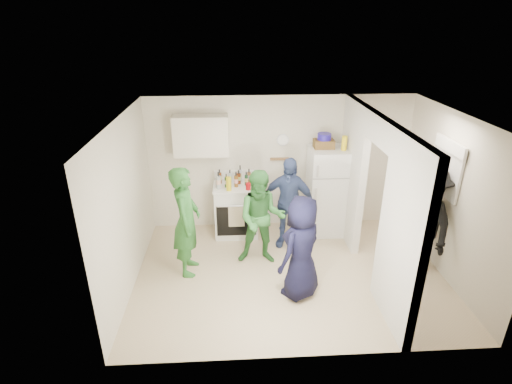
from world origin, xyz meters
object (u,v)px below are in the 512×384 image
(person_navy, at_px, (301,248))
(person_denim, at_px, (288,203))
(wicker_basket, at_px, (324,144))
(person_green_center, at_px, (261,218))
(stove, at_px, (236,209))
(person_green_left, at_px, (186,221))
(fridge, at_px, (326,191))
(blue_bowl, at_px, (324,137))
(yellow_cup_stack_top, at_px, (344,143))
(person_nook, at_px, (425,218))

(person_navy, bearing_deg, person_denim, -134.31)
(wicker_basket, bearing_deg, person_green_center, -139.00)
(person_green_center, distance_m, person_navy, 1.02)
(stove, relative_size, person_green_left, 0.54)
(fridge, xyz_separation_m, person_green_left, (-2.42, -1.16, 0.07))
(blue_bowl, relative_size, yellow_cup_stack_top, 0.96)
(wicker_basket, relative_size, person_green_center, 0.22)
(yellow_cup_stack_top, bearing_deg, wicker_basket, 154.89)
(wicker_basket, xyz_separation_m, person_green_left, (-2.32, -1.21, -0.82))
(wicker_basket, height_order, blue_bowl, blue_bowl)
(person_denim, bearing_deg, wicker_basket, 59.32)
(yellow_cup_stack_top, xyz_separation_m, person_nook, (1.04, -1.15, -0.88))
(person_denim, distance_m, person_nook, 2.18)
(person_denim, xyz_separation_m, person_navy, (0.00, -1.40, -0.04))
(yellow_cup_stack_top, distance_m, person_green_center, 1.96)
(blue_bowl, distance_m, person_nook, 2.12)
(person_green_center, height_order, person_denim, person_denim)
(fridge, height_order, person_nook, person_nook)
(person_nook, bearing_deg, person_denim, -119.39)
(person_green_center, bearing_deg, person_nook, -0.93)
(wicker_basket, distance_m, person_denim, 1.22)
(wicker_basket, relative_size, blue_bowl, 1.46)
(person_denim, bearing_deg, fridge, 52.85)
(stove, distance_m, blue_bowl, 2.06)
(fridge, bearing_deg, wicker_basket, 153.43)
(person_green_left, distance_m, person_green_center, 1.18)
(stove, xyz_separation_m, yellow_cup_stack_top, (1.88, -0.13, 1.27))
(fridge, height_order, yellow_cup_stack_top, yellow_cup_stack_top)
(person_green_left, bearing_deg, person_denim, -64.56)
(fridge, xyz_separation_m, wicker_basket, (-0.10, 0.05, 0.89))
(fridge, distance_m, blue_bowl, 1.03)
(blue_bowl, bearing_deg, person_denim, -143.15)
(wicker_basket, bearing_deg, stove, -179.26)
(wicker_basket, distance_m, person_navy, 2.21)
(stove, bearing_deg, fridge, -1.04)
(fridge, bearing_deg, person_denim, -149.62)
(yellow_cup_stack_top, height_order, person_nook, yellow_cup_stack_top)
(stove, distance_m, person_navy, 2.10)
(person_nook, bearing_deg, person_green_center, -104.43)
(person_green_left, relative_size, person_green_center, 1.11)
(person_navy, bearing_deg, blue_bowl, -153.69)
(fridge, height_order, wicker_basket, wicker_basket)
(blue_bowl, xyz_separation_m, yellow_cup_stack_top, (0.32, -0.15, -0.08))
(person_denim, distance_m, person_navy, 1.40)
(stove, bearing_deg, yellow_cup_stack_top, -3.97)
(blue_bowl, bearing_deg, fridge, -26.57)
(stove, distance_m, yellow_cup_stack_top, 2.27)
(fridge, xyz_separation_m, person_nook, (1.26, -1.25, 0.06))
(person_green_center, height_order, person_navy, person_green_center)
(stove, height_order, yellow_cup_stack_top, yellow_cup_stack_top)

